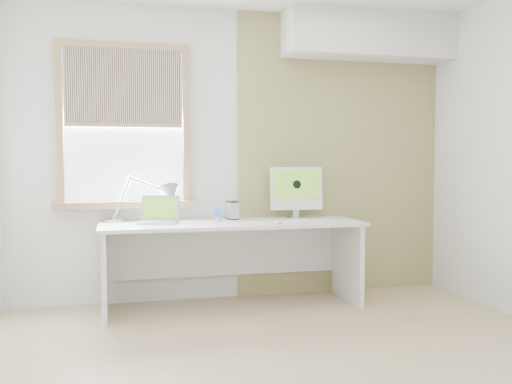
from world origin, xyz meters
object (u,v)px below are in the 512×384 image
object	(u,v)px
desk	(231,244)
external_drive	(232,210)
desk_lamp	(160,198)
imac	(296,190)
laptop	(159,216)

from	to	relation	value
desk	external_drive	bearing A→B (deg)	73.99
desk_lamp	desk	bearing A→B (deg)	-11.43
desk	imac	xyz separation A→B (m)	(0.62, 0.10, 0.45)
laptop	imac	world-z (taller)	imac
laptop	imac	xyz separation A→B (m)	(1.23, 0.10, 0.20)
desk	imac	size ratio (longest dim) A/B	4.65
desk	desk_lamp	distance (m)	0.73
imac	external_drive	bearing A→B (deg)	176.26
laptop	external_drive	bearing A→B (deg)	12.06
desk_lamp	external_drive	bearing A→B (deg)	1.88
desk_lamp	external_drive	xyz separation A→B (m)	(0.64, 0.02, -0.12)
external_drive	imac	bearing A→B (deg)	-3.74
desk	laptop	size ratio (longest dim) A/B	5.90
laptop	imac	distance (m)	1.25
desk	laptop	world-z (taller)	laptop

